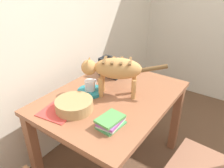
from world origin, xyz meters
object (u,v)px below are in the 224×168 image
at_px(dining_table, 112,105).
at_px(saucer_bowl, 90,91).
at_px(cat, 114,69).
at_px(book_stack, 111,121).
at_px(magazine, 62,109).
at_px(wicker_basket, 74,105).
at_px(coffee_mug, 90,85).
at_px(toaster, 111,67).

bearing_deg(dining_table, saucer_bowl, 112.76).
xyz_separation_m(cat, book_stack, (-0.33, -0.21, -0.18)).
distance_m(magazine, wicker_basket, 0.10).
relative_size(coffee_mug, wicker_basket, 0.47).
bearing_deg(saucer_bowl, book_stack, -122.83).
distance_m(cat, wicker_basket, 0.40).
bearing_deg(book_stack, dining_table, 34.10).
distance_m(dining_table, toaster, 0.40).
distance_m(saucer_bowl, book_stack, 0.45).
bearing_deg(coffee_mug, cat, -63.21).
relative_size(book_stack, wicker_basket, 0.74).
xyz_separation_m(cat, toaster, (0.27, 0.22, -0.13)).
bearing_deg(saucer_bowl, magazine, 177.22).
bearing_deg(coffee_mug, book_stack, -123.21).
xyz_separation_m(dining_table, magazine, (-0.37, 0.18, 0.10)).
xyz_separation_m(dining_table, book_stack, (-0.31, -0.21, 0.13)).
bearing_deg(cat, magazine, 126.67).
bearing_deg(coffee_mug, saucer_bowl, 180.00).
xyz_separation_m(wicker_basket, toaster, (0.61, 0.12, 0.04)).
height_order(dining_table, book_stack, book_stack).
distance_m(dining_table, wicker_basket, 0.36).
xyz_separation_m(magazine, wicker_basket, (0.05, -0.08, 0.04)).
relative_size(saucer_bowl, coffee_mug, 1.66).
bearing_deg(cat, toaster, 11.68).
xyz_separation_m(cat, magazine, (-0.39, 0.19, -0.21)).
height_order(cat, saucer_bowl, cat).
relative_size(cat, toaster, 2.93).
xyz_separation_m(dining_table, wicker_basket, (-0.32, 0.10, 0.14)).
bearing_deg(cat, wicker_basket, 135.22).
relative_size(magazine, book_stack, 1.50).
bearing_deg(dining_table, cat, -12.39).
bearing_deg(cat, dining_table, 139.85).
bearing_deg(magazine, wicker_basket, -68.06).
bearing_deg(saucer_bowl, dining_table, -67.24).
relative_size(wicker_basket, toaster, 1.32).
relative_size(saucer_bowl, wicker_basket, 0.77).
relative_size(cat, book_stack, 2.98).
bearing_deg(wicker_basket, saucer_bowl, 14.99).
distance_m(magazine, toaster, 0.66).
height_order(dining_table, cat, cat).
xyz_separation_m(saucer_bowl, book_stack, (-0.24, -0.38, 0.02)).
bearing_deg(coffee_mug, wicker_basket, -165.21).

